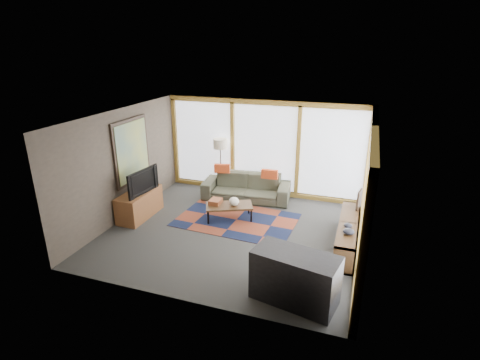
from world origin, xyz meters
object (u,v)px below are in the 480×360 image
(coffee_table, at_px, (229,212))
(bar_counter, at_px, (295,278))
(bookshelf, at_px, (348,234))
(television, at_px, (140,181))
(sofa, at_px, (246,187))
(floor_lamp, at_px, (221,166))
(tv_console, at_px, (140,204))

(coffee_table, relative_size, bar_counter, 0.80)
(bookshelf, height_order, television, television)
(sofa, bearing_deg, coffee_table, -96.35)
(coffee_table, bearing_deg, floor_lamp, 117.83)
(floor_lamp, bearing_deg, coffee_table, -62.17)
(bar_counter, bearing_deg, tv_console, 166.97)
(coffee_table, bearing_deg, television, -163.67)
(television, bearing_deg, sofa, -40.07)
(floor_lamp, distance_m, television, 2.49)
(sofa, xyz_separation_m, bar_counter, (2.06, -3.78, 0.10))
(coffee_table, xyz_separation_m, television, (-2.01, -0.59, 0.75))
(sofa, height_order, bookshelf, sofa)
(bookshelf, height_order, bar_counter, bar_counter)
(coffee_table, xyz_separation_m, tv_console, (-2.10, -0.57, 0.14))
(coffee_table, xyz_separation_m, bar_counter, (2.06, -2.48, 0.25))
(sofa, height_order, tv_console, sofa)
(sofa, relative_size, tv_console, 1.80)
(floor_lamp, height_order, bookshelf, floor_lamp)
(sofa, relative_size, television, 2.25)
(floor_lamp, distance_m, coffee_table, 1.90)
(bookshelf, bearing_deg, tv_console, -177.96)
(coffee_table, distance_m, bookshelf, 2.80)
(sofa, relative_size, coffee_table, 2.11)
(sofa, distance_m, bar_counter, 4.30)
(television, bearing_deg, coffee_table, -66.84)
(bar_counter, bearing_deg, bookshelf, 83.01)
(floor_lamp, height_order, coffee_table, floor_lamp)
(television, relative_size, bar_counter, 0.75)
(tv_console, relative_size, television, 1.25)
(sofa, distance_m, coffee_table, 1.31)
(sofa, relative_size, bar_counter, 1.69)
(sofa, distance_m, bookshelf, 3.24)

